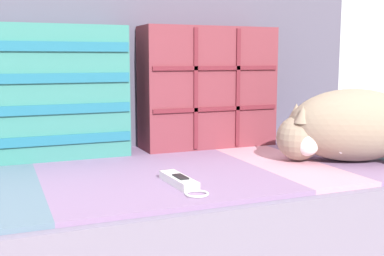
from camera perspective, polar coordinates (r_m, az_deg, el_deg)
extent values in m
cube|color=slate|center=(1.26, -9.61, -10.40)|extent=(1.82, 0.79, 0.24)
cube|color=gray|center=(1.19, -13.69, -5.33)|extent=(0.17, 0.71, 0.01)
cube|color=gray|center=(1.23, -5.60, -4.73)|extent=(0.17, 0.71, 0.01)
cube|color=gray|center=(1.29, 1.86, -4.10)|extent=(0.17, 0.71, 0.01)
cube|color=#C6899E|center=(1.37, 8.56, -3.47)|extent=(0.17, 0.71, 0.01)
cube|color=gray|center=(1.46, 14.44, -2.87)|extent=(0.17, 0.71, 0.01)
cube|color=slate|center=(1.57, 19.55, -2.33)|extent=(0.17, 0.71, 0.01)
cube|color=#514C60|center=(1.52, -12.76, 7.78)|extent=(1.82, 0.14, 0.53)
cube|color=brown|center=(1.48, 1.89, 4.84)|extent=(0.42, 0.13, 0.37)
cube|color=maroon|center=(1.43, 2.99, 2.27)|extent=(0.40, 0.01, 0.01)
cube|color=maroon|center=(1.39, 0.45, 4.63)|extent=(0.01, 0.01, 0.35)
cube|color=maroon|center=(1.42, 3.03, 7.11)|extent=(0.40, 0.01, 0.01)
cube|color=maroon|center=(1.45, 5.46, 4.73)|extent=(0.01, 0.01, 0.35)
cube|color=#337A70|center=(1.36, -15.89, 4.11)|extent=(0.38, 0.13, 0.36)
cube|color=#1E667F|center=(1.31, -15.34, -1.36)|extent=(0.38, 0.01, 0.03)
cube|color=#1E667F|center=(1.30, -15.48, 2.15)|extent=(0.38, 0.01, 0.03)
cube|color=#1E667F|center=(1.29, -15.61, 5.72)|extent=(0.38, 0.01, 0.03)
cube|color=#1E667F|center=(1.29, -15.75, 9.30)|extent=(0.38, 0.01, 0.03)
ellipsoid|color=gray|center=(1.34, 18.53, 0.33)|extent=(0.39, 0.30, 0.19)
sphere|color=gray|center=(1.30, 12.53, -1.16)|extent=(0.12, 0.12, 0.12)
sphere|color=white|center=(1.28, 13.35, -1.77)|extent=(0.07, 0.07, 0.07)
ellipsoid|color=white|center=(1.29, 17.95, -1.25)|extent=(0.10, 0.05, 0.09)
cone|color=gray|center=(1.26, 12.99, 1.58)|extent=(0.04, 0.04, 0.04)
cone|color=gray|center=(1.32, 12.27, 1.91)|extent=(0.04, 0.04, 0.04)
cube|color=white|center=(1.04, -1.60, -6.22)|extent=(0.04, 0.14, 0.02)
cube|color=black|center=(1.03, -1.37, -5.79)|extent=(0.02, 0.05, 0.00)
cube|color=black|center=(1.10, -2.97, -5.46)|extent=(0.03, 0.01, 0.02)
torus|color=silver|center=(0.97, 0.58, -7.81)|extent=(0.05, 0.05, 0.01)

